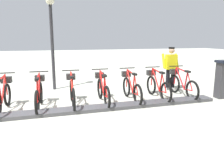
% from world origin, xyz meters
% --- Properties ---
extents(ground_plane, '(60.00, 60.00, 0.00)m').
position_xyz_m(ground_plane, '(0.00, 0.00, 0.00)').
color(ground_plane, beige).
extents(dock_rail_base, '(0.44, 10.18, 0.10)m').
position_xyz_m(dock_rail_base, '(0.00, 0.00, 0.05)').
color(dock_rail_base, '#47474C').
rests_on(dock_rail_base, ground).
extents(payment_kiosk, '(0.36, 0.52, 1.28)m').
position_xyz_m(payment_kiosk, '(0.05, -5.68, 0.67)').
color(payment_kiosk, '#38383D').
rests_on(payment_kiosk, ground).
extents(bike_docked_0, '(1.72, 0.54, 1.02)m').
position_xyz_m(bike_docked_0, '(0.62, -4.49, 0.43)').
color(bike_docked_0, black).
rests_on(bike_docked_0, ground).
extents(bike_docked_1, '(1.72, 0.54, 1.02)m').
position_xyz_m(bike_docked_1, '(0.62, -3.55, 0.43)').
color(bike_docked_1, black).
rests_on(bike_docked_1, ground).
extents(bike_docked_2, '(1.72, 0.54, 1.02)m').
position_xyz_m(bike_docked_2, '(0.62, -2.61, 0.43)').
color(bike_docked_2, black).
rests_on(bike_docked_2, ground).
extents(bike_docked_3, '(1.72, 0.54, 1.02)m').
position_xyz_m(bike_docked_3, '(0.62, -1.68, 0.43)').
color(bike_docked_3, black).
rests_on(bike_docked_3, ground).
extents(bike_docked_4, '(1.72, 0.54, 1.02)m').
position_xyz_m(bike_docked_4, '(0.62, -0.74, 0.43)').
color(bike_docked_4, black).
rests_on(bike_docked_4, ground).
extents(bike_docked_5, '(1.72, 0.54, 1.02)m').
position_xyz_m(bike_docked_5, '(0.62, 0.20, 0.43)').
color(bike_docked_5, black).
rests_on(bike_docked_5, ground).
extents(bike_docked_6, '(1.72, 0.54, 1.02)m').
position_xyz_m(bike_docked_6, '(0.62, 1.14, 0.43)').
color(bike_docked_6, black).
rests_on(bike_docked_6, ground).
extents(worker_near_rack, '(0.53, 0.67, 1.66)m').
position_xyz_m(worker_near_rack, '(1.47, -4.55, 0.91)').
color(worker_near_rack, white).
rests_on(worker_near_rack, ground).
extents(lamp_post, '(0.32, 0.32, 3.52)m').
position_xyz_m(lamp_post, '(2.75, -0.19, 2.34)').
color(lamp_post, '#2D2D33').
rests_on(lamp_post, ground).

